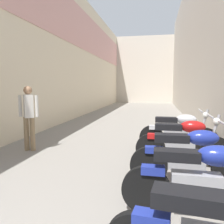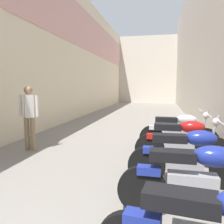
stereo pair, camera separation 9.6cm
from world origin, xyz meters
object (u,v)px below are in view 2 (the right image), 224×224
at_px(motorcycle_third, 198,179).
at_px(motorcycle_fourth, 188,155).
at_px(motorcycle_fifth, 182,141).
at_px(pedestrian_further_down, 29,113).
at_px(motorcycle_sixth, 179,131).

xyz_separation_m(motorcycle_third, motorcycle_fourth, (-0.00, 0.93, 0.00)).
height_order(motorcycle_fifth, pedestrian_further_down, pedestrian_further_down).
xyz_separation_m(motorcycle_third, motorcycle_sixth, (-0.00, 2.93, 0.00)).
bearing_deg(motorcycle_fifth, pedestrian_further_down, 173.85).
xyz_separation_m(motorcycle_fourth, pedestrian_further_down, (-3.55, 1.37, 0.42)).
height_order(motorcycle_third, pedestrian_further_down, pedestrian_further_down).
height_order(motorcycle_third, motorcycle_fourth, same).
xyz_separation_m(motorcycle_fourth, motorcycle_fifth, (-0.00, 0.99, 0.00)).
bearing_deg(motorcycle_fourth, motorcycle_fifth, 90.00).
height_order(motorcycle_third, motorcycle_sixth, same).
height_order(motorcycle_fourth, motorcycle_fifth, same).
height_order(motorcycle_fourth, pedestrian_further_down, pedestrian_further_down).
relative_size(motorcycle_fourth, motorcycle_sixth, 1.00).
xyz_separation_m(motorcycle_fourth, motorcycle_sixth, (-0.00, 2.00, 0.00)).
xyz_separation_m(motorcycle_fifth, motorcycle_sixth, (-0.00, 1.01, 0.00)).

